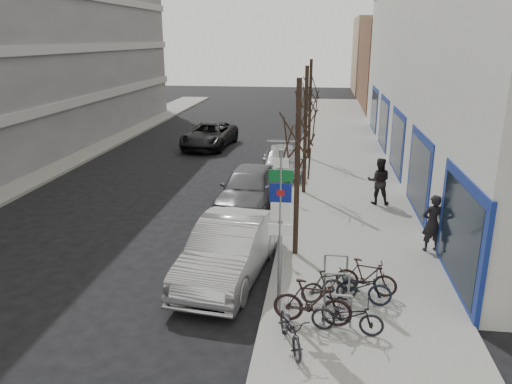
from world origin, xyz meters
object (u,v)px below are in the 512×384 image
(bike_far_curb, at_px, (348,313))
(pedestrian_near, at_px, (432,223))
(bike_far_inner, at_px, (366,277))
(bike_mid_curb, at_px, (357,284))
(bike_rack, at_px, (337,284))
(meter_back, at_px, (298,154))
(tree_near, at_px, (298,127))
(meter_front, at_px, (280,235))
(pedestrian_far, at_px, (379,181))
(bike_near_left, at_px, (291,327))
(tree_mid, at_px, (306,100))
(meter_mid, at_px, (291,184))
(bike_near_right, at_px, (313,302))
(tree_far, at_px, (311,86))
(parked_car_back, at_px, (282,162))
(highway_sign_pole, at_px, (280,223))
(parked_car_mid, at_px, (249,188))
(parked_car_front, at_px, (229,249))
(bike_mid_inner, at_px, (330,286))
(lane_car, at_px, (209,135))

(bike_far_curb, relative_size, pedestrian_near, 0.89)
(bike_far_inner, bearing_deg, bike_mid_curb, 165.23)
(bike_rack, bearing_deg, meter_back, 97.02)
(tree_near, xyz_separation_m, meter_front, (-0.45, -0.50, -3.19))
(bike_rack, xyz_separation_m, pedestrian_far, (1.82, 8.21, 0.45))
(bike_near_left, distance_m, pedestrian_far, 10.66)
(tree_mid, distance_m, meter_mid, 3.55)
(bike_near_left, distance_m, bike_far_curb, 1.42)
(tree_near, bearing_deg, bike_rack, -67.52)
(bike_near_right, bearing_deg, tree_far, 8.38)
(parked_car_back, height_order, pedestrian_near, pedestrian_near)
(meter_back, bearing_deg, bike_far_curb, -82.80)
(tree_far, distance_m, meter_back, 4.08)
(tree_near, bearing_deg, bike_near_left, -87.94)
(tree_mid, distance_m, bike_mid_curb, 10.10)
(highway_sign_pole, bearing_deg, parked_car_mid, 103.39)
(meter_back, distance_m, bike_near_right, 14.51)
(meter_front, relative_size, meter_mid, 1.00)
(tree_mid, relative_size, parked_car_mid, 1.09)
(tree_mid, relative_size, bike_near_left, 3.42)
(bike_near_right, bearing_deg, meter_front, 23.40)
(bike_rack, xyz_separation_m, bike_near_left, (-1.02, -2.05, -0.02))
(parked_car_front, relative_size, pedestrian_near, 2.82)
(parked_car_front, bearing_deg, meter_back, 90.55)
(meter_front, distance_m, parked_car_back, 10.19)
(pedestrian_far, bearing_deg, parked_car_front, 58.19)
(tree_mid, bearing_deg, parked_car_front, -102.56)
(tree_near, height_order, bike_near_right, tree_near)
(bike_mid_curb, xyz_separation_m, parked_car_mid, (-3.81, 7.36, 0.17))
(meter_mid, bearing_deg, bike_near_right, -83.22)
(meter_mid, distance_m, parked_car_back, 4.73)
(bike_mid_inner, bearing_deg, bike_near_left, 141.43)
(meter_back, bearing_deg, parked_car_mid, -105.47)
(bike_near_left, relative_size, bike_far_curb, 0.98)
(meter_mid, bearing_deg, lane_car, 118.30)
(bike_mid_inner, xyz_separation_m, bike_far_curb, (0.38, -1.34, 0.04))
(parked_car_back, bearing_deg, bike_mid_curb, -81.54)
(parked_car_mid, relative_size, parked_car_back, 1.06)
(highway_sign_pole, relative_size, parked_car_mid, 0.84)
(bike_mid_curb, bearing_deg, bike_near_right, 142.64)
(bike_near_right, xyz_separation_m, parked_car_back, (-1.82, 13.63, -0.03))
(parked_car_mid, xyz_separation_m, pedestrian_near, (6.31, -3.75, 0.21))
(parked_car_back, distance_m, lane_car, 7.92)
(bike_mid_curb, relative_size, pedestrian_near, 0.95)
(bike_near_right, bearing_deg, bike_mid_inner, -14.68)
(parked_car_mid, bearing_deg, tree_mid, 48.32)
(meter_back, xyz_separation_m, parked_car_front, (-1.35, -12.07, -0.06))
(bike_rack, bearing_deg, bike_near_left, -116.52)
(meter_front, distance_m, lane_car, 17.27)
(tree_mid, distance_m, bike_far_inner, 9.70)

